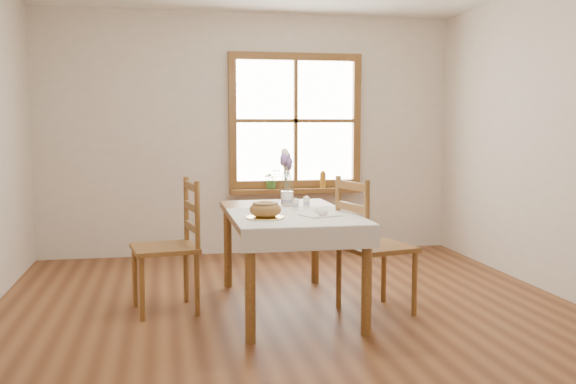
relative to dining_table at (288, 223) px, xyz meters
name	(u,v)px	position (x,y,z in m)	size (l,w,h in m)	color
ground	(296,319)	(0.00, -0.30, -0.66)	(5.00, 5.00, 0.00)	brown
room_walls	(296,82)	(0.00, -0.30, 1.04)	(4.60, 5.10, 2.65)	silver
window	(295,121)	(0.50, 2.17, 0.79)	(1.46, 0.08, 1.46)	olive
window_sill	(297,190)	(0.50, 2.10, 0.03)	(1.46, 0.20, 0.05)	olive
dining_table	(288,223)	(0.00, 0.00, 0.00)	(0.90, 1.60, 0.75)	olive
table_linen	(296,217)	(0.00, -0.30, 0.09)	(0.91, 0.99, 0.01)	white
chair_left	(164,246)	(-0.93, 0.10, -0.17)	(0.47, 0.49, 1.00)	olive
chair_right	(376,245)	(0.63, -0.22, -0.15)	(0.48, 0.50, 1.02)	olive
bread_plate	(265,218)	(-0.24, -0.40, 0.10)	(0.26, 0.26, 0.01)	white
bread_loaf	(265,208)	(-0.24, -0.40, 0.17)	(0.22, 0.22, 0.12)	#B27D3F
egg_napkin	(320,215)	(0.17, -0.34, 0.10)	(0.25, 0.21, 0.01)	white
eggs	(320,211)	(0.17, -0.34, 0.13)	(0.19, 0.17, 0.04)	white
salt_shaker	(296,204)	(0.06, -0.01, 0.14)	(0.05, 0.05, 0.09)	white
pepper_shaker	(306,202)	(0.16, 0.09, 0.14)	(0.05, 0.05, 0.10)	white
flower_vase	(287,199)	(0.05, 0.32, 0.14)	(0.10, 0.10, 0.11)	white
lavender_bouquet	(287,171)	(0.05, 0.32, 0.37)	(0.18, 0.18, 0.34)	#775AA1
potted_plant	(272,181)	(0.22, 2.10, 0.13)	(0.19, 0.21, 0.16)	#3F7E32
amber_bottle	(323,179)	(0.80, 2.10, 0.15)	(0.07, 0.07, 0.19)	#B37821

